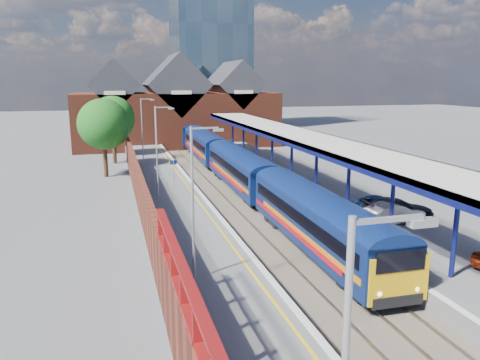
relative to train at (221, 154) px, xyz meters
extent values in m
plane|color=#5B5B5E|center=(-1.49, -4.78, -2.12)|extent=(240.00, 240.00, 0.00)
cube|color=#473D33|center=(-1.49, -14.78, -2.09)|extent=(6.00, 76.00, 0.06)
cube|color=slate|center=(-3.71, -14.78, -2.00)|extent=(0.07, 76.00, 0.14)
cube|color=slate|center=(-2.27, -14.78, -2.00)|extent=(0.07, 76.00, 0.14)
cube|color=slate|center=(-0.71, -14.78, -2.00)|extent=(0.07, 76.00, 0.14)
cube|color=slate|center=(0.73, -14.78, -2.00)|extent=(0.07, 76.00, 0.14)
cube|color=#565659|center=(-6.99, -14.78, -1.62)|extent=(5.00, 76.00, 1.00)
cube|color=#565659|center=(4.51, -14.78, -1.62)|extent=(6.00, 76.00, 1.00)
cube|color=silver|center=(-4.64, -14.78, -1.10)|extent=(0.30, 76.00, 0.05)
cube|color=silver|center=(1.66, -14.78, -1.10)|extent=(0.30, 76.00, 0.05)
cube|color=yellow|center=(-5.24, -14.78, -1.12)|extent=(0.14, 76.00, 0.01)
cube|color=#0B1D50|center=(0.01, -24.78, -0.22)|extent=(3.05, 16.04, 2.50)
cube|color=#0B1D50|center=(0.01, -24.78, 1.03)|extent=(3.05, 16.04, 0.60)
cube|color=#0B1D50|center=(0.01, -8.18, -0.22)|extent=(3.05, 16.04, 2.50)
cube|color=#0B1D50|center=(0.01, -8.18, 1.03)|extent=(3.05, 16.04, 0.60)
cube|color=#0B1D50|center=(0.01, 8.42, -0.22)|extent=(3.05, 16.04, 2.50)
cube|color=#0B1D50|center=(0.01, 8.42, 1.03)|extent=(3.05, 16.04, 0.60)
cube|color=#0B1D50|center=(0.01, 25.02, -0.22)|extent=(3.05, 16.04, 2.50)
cube|color=#0B1D50|center=(0.01, 25.02, 1.03)|extent=(3.05, 16.04, 0.60)
cube|color=black|center=(-1.41, 0.12, 0.23)|extent=(0.04, 60.54, 0.70)
cube|color=orange|center=(-1.42, 0.12, -0.57)|extent=(0.03, 55.27, 0.30)
cube|color=#AF0B17|center=(-1.43, 0.12, -0.82)|extent=(0.03, 55.27, 0.30)
cube|color=#F2B20C|center=(0.01, -32.70, -0.42)|extent=(2.82, 0.34, 2.10)
cube|color=black|center=(0.01, -32.80, 0.43)|extent=(2.30, 0.20, 0.90)
cube|color=black|center=(0.01, -30.38, -1.82)|extent=(2.00, 2.40, 0.60)
cube|color=black|center=(0.01, 30.62, -1.82)|extent=(2.00, 2.40, 0.60)
cylinder|color=#0D1250|center=(3.51, -31.78, 0.98)|extent=(0.24, 0.24, 4.20)
cylinder|color=#0D1250|center=(3.51, -26.78, 0.98)|extent=(0.24, 0.24, 4.20)
cylinder|color=#0D1250|center=(3.51, -21.78, 0.98)|extent=(0.24, 0.24, 4.20)
cylinder|color=#0D1250|center=(3.51, -16.78, 0.98)|extent=(0.24, 0.24, 4.20)
cylinder|color=#0D1250|center=(3.51, -11.78, 0.98)|extent=(0.24, 0.24, 4.20)
cylinder|color=#0D1250|center=(3.51, -6.78, 0.98)|extent=(0.24, 0.24, 4.20)
cylinder|color=#0D1250|center=(3.51, -1.78, 0.98)|extent=(0.24, 0.24, 4.20)
cylinder|color=#0D1250|center=(3.51, 3.22, 0.98)|extent=(0.24, 0.24, 4.20)
cylinder|color=#0D1250|center=(3.51, 8.22, 0.98)|extent=(0.24, 0.24, 4.20)
cube|color=beige|center=(4.01, -12.78, 3.23)|extent=(4.50, 52.00, 0.25)
cube|color=#0D1250|center=(1.86, -12.78, 3.08)|extent=(0.20, 52.00, 0.55)
cube|color=#0D1250|center=(6.16, -12.78, 3.08)|extent=(0.20, 52.00, 0.55)
cube|color=#A5A8AA|center=(-7.39, -42.78, 5.78)|extent=(1.20, 0.08, 0.08)
cube|color=#A5A8AA|center=(-6.79, -42.78, 5.68)|extent=(0.45, 0.18, 0.12)
cylinder|color=#A5A8AA|center=(-7.99, -28.78, 2.38)|extent=(0.12, 0.12, 7.00)
cube|color=#A5A8AA|center=(-7.39, -28.78, 5.78)|extent=(1.20, 0.08, 0.08)
cube|color=#A5A8AA|center=(-6.79, -28.78, 5.68)|extent=(0.45, 0.18, 0.12)
cylinder|color=#A5A8AA|center=(-7.99, -12.78, 2.38)|extent=(0.12, 0.12, 7.00)
cube|color=#A5A8AA|center=(-7.39, -12.78, 5.78)|extent=(1.20, 0.08, 0.08)
cube|color=#A5A8AA|center=(-6.79, -12.78, 5.68)|extent=(0.45, 0.18, 0.12)
cylinder|color=#A5A8AA|center=(-7.99, 3.22, 2.38)|extent=(0.12, 0.12, 7.00)
cube|color=#A5A8AA|center=(-7.39, 3.22, 5.78)|extent=(1.20, 0.08, 0.08)
cube|color=#A5A8AA|center=(-6.79, 3.22, 5.68)|extent=(0.45, 0.18, 0.12)
cylinder|color=#A5A8AA|center=(-6.49, -10.78, 0.13)|extent=(0.08, 0.08, 2.50)
cube|color=#0C194C|center=(-6.49, -10.78, 1.18)|extent=(0.55, 0.06, 0.35)
cube|color=maroon|center=(-9.59, -20.78, 0.28)|extent=(0.35, 50.00, 2.80)
cube|color=maroon|center=(-9.59, -37.78, 2.68)|extent=(0.30, 15.00, 0.12)
cube|color=maroon|center=(-9.59, -37.78, 1.73)|extent=(0.30, 15.00, 0.12)
cube|color=maroon|center=(-9.59, -38.78, 2.18)|extent=(0.30, 0.12, 1.00)
cube|color=maroon|center=(-9.59, -36.78, 2.18)|extent=(0.30, 0.12, 1.00)
cube|color=maroon|center=(-9.59, -34.78, 2.18)|extent=(0.30, 0.12, 1.00)
cube|color=maroon|center=(-9.59, -32.78, 2.18)|extent=(0.30, 0.12, 1.00)
cube|color=maroon|center=(-9.59, -30.78, 2.18)|extent=(0.30, 0.12, 1.00)
cube|color=maroon|center=(-1.49, 23.22, 1.88)|extent=(30.00, 12.00, 8.00)
cube|color=#232328|center=(-10.49, 23.22, 7.08)|extent=(7.13, 12.00, 7.13)
cube|color=#232328|center=(-1.49, 23.22, 7.08)|extent=(9.16, 12.00, 9.16)
cube|color=#232328|center=(7.51, 23.22, 7.08)|extent=(7.13, 12.00, 7.13)
cube|color=beige|center=(-10.49, 17.17, 6.08)|extent=(2.80, 0.15, 0.50)
cube|color=beige|center=(-1.49, 17.17, 6.08)|extent=(2.80, 0.15, 0.50)
cube|color=beige|center=(7.51, 17.17, 6.08)|extent=(2.80, 0.15, 0.50)
cube|color=slate|center=(8.51, 45.22, 17.88)|extent=(14.00, 14.00, 40.00)
cylinder|color=#382314|center=(-11.99, 1.22, -0.12)|extent=(0.44, 0.44, 4.00)
sphere|color=#195416|center=(-11.99, 1.22, 3.38)|extent=(5.20, 5.20, 5.20)
sphere|color=#195416|center=(-11.19, 0.72, 2.68)|extent=(3.20, 3.20, 3.20)
cylinder|color=#382314|center=(-10.99, 9.22, -0.12)|extent=(0.44, 0.44, 4.00)
sphere|color=#195416|center=(-10.99, 9.22, 3.38)|extent=(5.20, 5.20, 5.20)
sphere|color=#195416|center=(-10.19, 8.72, 2.68)|extent=(3.20, 3.20, 3.20)
imported|color=#9A999D|center=(5.63, -23.83, -0.45)|extent=(4.15, 1.69, 1.34)
imported|color=black|center=(6.42, -23.14, -0.44)|extent=(4.91, 2.42, 1.37)
imported|color=navy|center=(6.33, -21.18, -0.56)|extent=(4.26, 2.37, 1.13)
camera|label=1|loc=(-11.33, -48.65, 7.83)|focal=35.00mm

